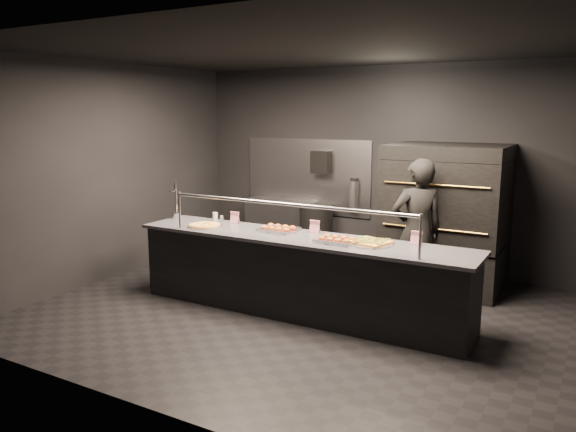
% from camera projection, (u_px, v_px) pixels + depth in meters
% --- Properties ---
extents(room, '(6.04, 6.00, 3.00)m').
position_uv_depth(room, '(299.00, 186.00, 6.38)').
color(room, black).
rests_on(room, ground).
extents(service_counter, '(4.10, 0.78, 1.37)m').
position_uv_depth(service_counter, '(299.00, 275.00, 6.52)').
color(service_counter, black).
rests_on(service_counter, ground).
extents(pizza_oven, '(1.50, 1.23, 1.91)m').
position_uv_depth(pizza_oven, '(446.00, 216.00, 7.47)').
color(pizza_oven, black).
rests_on(pizza_oven, ground).
extents(prep_shelf, '(1.20, 0.35, 0.90)m').
position_uv_depth(prep_shelf, '(281.00, 227.00, 9.28)').
color(prep_shelf, '#99999E').
rests_on(prep_shelf, ground).
extents(towel_dispenser, '(0.30, 0.20, 0.35)m').
position_uv_depth(towel_dispenser, '(321.00, 162.00, 8.80)').
color(towel_dispenser, black).
rests_on(towel_dispenser, room).
extents(fire_extinguisher, '(0.14, 0.14, 0.51)m').
position_uv_depth(fire_extinguisher, '(353.00, 195.00, 8.63)').
color(fire_extinguisher, '#B2B2B7').
rests_on(fire_extinguisher, room).
extents(beer_tap, '(0.14, 0.20, 0.54)m').
position_uv_depth(beer_tap, '(176.00, 207.00, 7.49)').
color(beer_tap, silver).
rests_on(beer_tap, service_counter).
extents(round_pizza, '(0.45, 0.45, 0.03)m').
position_uv_depth(round_pizza, '(205.00, 225.00, 6.99)').
color(round_pizza, silver).
rests_on(round_pizza, service_counter).
extents(slider_tray_a, '(0.53, 0.46, 0.07)m').
position_uv_depth(slider_tray_a, '(278.00, 229.00, 6.72)').
color(slider_tray_a, silver).
rests_on(slider_tray_a, service_counter).
extents(slider_tray_b, '(0.48, 0.39, 0.07)m').
position_uv_depth(slider_tray_b, '(337.00, 240.00, 6.15)').
color(slider_tray_b, silver).
rests_on(slider_tray_b, service_counter).
extents(square_pizza, '(0.50, 0.50, 0.05)m').
position_uv_depth(square_pizza, '(370.00, 242.00, 6.07)').
color(square_pizza, silver).
rests_on(square_pizza, service_counter).
extents(condiment_jar, '(0.17, 0.07, 0.11)m').
position_uv_depth(condiment_jar, '(217.00, 217.00, 7.33)').
color(condiment_jar, silver).
rests_on(condiment_jar, service_counter).
extents(tent_cards, '(2.50, 0.04, 0.15)m').
position_uv_depth(tent_cards, '(317.00, 227.00, 6.62)').
color(tent_cards, white).
rests_on(tent_cards, service_counter).
extents(trash_bin, '(0.52, 0.52, 0.87)m').
position_uv_depth(trash_bin, '(316.00, 234.00, 8.86)').
color(trash_bin, black).
rests_on(trash_bin, ground).
extents(worker, '(0.78, 0.74, 1.78)m').
position_uv_depth(worker, '(417.00, 231.00, 6.85)').
color(worker, black).
rests_on(worker, ground).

